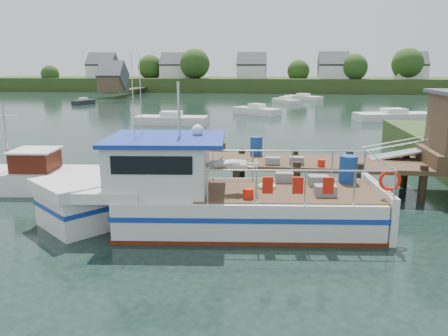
# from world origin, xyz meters

# --- Properties ---
(ground_plane) EXTENTS (160.00, 160.00, 0.00)m
(ground_plane) POSITION_xyz_m (0.00, 0.00, 0.00)
(ground_plane) COLOR black
(far_shore) EXTENTS (140.00, 42.55, 9.22)m
(far_shore) POSITION_xyz_m (0.01, 82.37, 2.10)
(far_shore) COLOR #2F451C
(far_shore) RESTS_ON ground
(dock) EXTENTS (16.60, 3.00, 4.78)m
(dock) POSITION_xyz_m (6.51, 0.01, 2.24)
(dock) COLOR #493522
(dock) RESTS_ON ground
(lobster_boat) EXTENTS (12.39, 4.59, 5.88)m
(lobster_boat) POSITION_xyz_m (-1.23, -4.89, 1.07)
(lobster_boat) COLOR silver
(lobster_boat) RESTS_ON ground
(work_boat) EXTENTS (7.42, 2.84, 3.88)m
(work_boat) POSITION_xyz_m (-10.24, -1.46, 0.62)
(work_boat) COLOR silver
(work_boat) RESTS_ON ground
(moored_rowboat) EXTENTS (3.78, 2.55, 1.04)m
(moored_rowboat) POSITION_xyz_m (-4.01, 7.99, 0.39)
(moored_rowboat) COLOR #493522
(moored_rowboat) RESTS_ON ground
(moored_far) EXTENTS (6.46, 5.46, 1.08)m
(moored_far) POSITION_xyz_m (4.99, 54.63, 0.40)
(moored_far) COLOR silver
(moored_far) RESTS_ON ground
(moored_a) EXTENTS (6.82, 2.39, 1.25)m
(moored_a) POSITION_xyz_m (-8.99, 21.57, 0.46)
(moored_a) COLOR silver
(moored_a) RESTS_ON ground
(moored_b) EXTENTS (5.73, 4.92, 1.26)m
(moored_b) POSITION_xyz_m (-1.40, 31.19, 0.47)
(moored_b) COLOR silver
(moored_b) RESTS_ON ground
(moored_c) EXTENTS (8.24, 4.48, 1.24)m
(moored_c) POSITION_xyz_m (12.83, 27.54, 0.46)
(moored_c) COLOR silver
(moored_c) RESTS_ON ground
(moored_d) EXTENTS (4.23, 6.00, 0.97)m
(moored_d) POSITION_xyz_m (2.08, 47.98, 0.36)
(moored_d) COLOR silver
(moored_d) RESTS_ON ground
(moored_e) EXTENTS (2.32, 3.80, 0.99)m
(moored_e) POSITION_xyz_m (-27.22, 42.00, 0.37)
(moored_e) COLOR black
(moored_e) RESTS_ON ground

